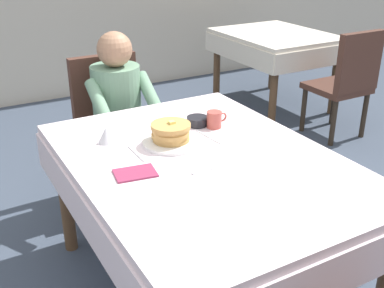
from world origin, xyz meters
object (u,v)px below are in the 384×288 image
chair_diner (112,119)px  fork_left_of_plate (137,153)px  dining_table_main (204,176)px  spoon_near_edge (208,170)px  bowl_butter (197,121)px  cup_coffee (215,119)px  diner_person (119,106)px  background_chair_empty (347,79)px  breakfast_stack (171,132)px  plate_breakfast (172,142)px  background_table_far (275,45)px  syrup_pitcher (106,135)px  knife_right_of_plate (209,137)px

chair_diner → fork_left_of_plate: bearing=76.3°
dining_table_main → spoon_near_edge: spoon_near_edge is taller
bowl_butter → spoon_near_edge: size_ratio=0.73×
cup_coffee → diner_person: bearing=107.5°
background_chair_empty → breakfast_stack: bearing=-157.6°
plate_breakfast → background_chair_empty: (2.07, 0.86, -0.22)m
cup_coffee → background_chair_empty: background_chair_empty is taller
diner_person → chair_diner: bearing=-90.0°
cup_coffee → spoon_near_edge: (-0.28, -0.39, -0.04)m
diner_person → breakfast_stack: diner_person is taller
chair_diner → diner_person: (-0.00, -0.16, 0.14)m
plate_breakfast → background_chair_empty: bearing=22.5°
breakfast_stack → background_chair_empty: bearing=22.4°
background_table_far → chair_diner: bearing=-157.2°
syrup_pitcher → plate_breakfast: bearing=-31.8°
cup_coffee → spoon_near_edge: 0.48m
breakfast_stack → background_chair_empty: 2.26m
knife_right_of_plate → background_chair_empty: background_chair_empty is taller
knife_right_of_plate → cup_coffee: bearing=-49.0°
chair_diner → breakfast_stack: bearing=86.7°
background_table_far → fork_left_of_plate: bearing=-141.0°
syrup_pitcher → fork_left_of_plate: syrup_pitcher is taller
breakfast_stack → cup_coffee: breakfast_stack is taller
syrup_pitcher → fork_left_of_plate: (0.07, -0.18, -0.04)m
cup_coffee → bowl_butter: 0.09m
knife_right_of_plate → breakfast_stack: bearing=78.8°
background_chair_empty → diner_person: bearing=-178.5°
breakfast_stack → knife_right_of_plate: bearing=-6.4°
syrup_pitcher → background_table_far: 2.86m
diner_person → cup_coffee: (0.23, -0.73, 0.11)m
bowl_butter → chair_diner: bearing=101.7°
cup_coffee → spoon_near_edge: cup_coffee is taller
chair_diner → syrup_pitcher: bearing=68.5°
bowl_butter → background_table_far: bowl_butter is taller
plate_breakfast → cup_coffee: bearing=14.6°
syrup_pitcher → fork_left_of_plate: size_ratio=0.44×
bowl_butter → fork_left_of_plate: size_ratio=0.61×
background_chair_empty → bowl_butter: bearing=-158.8°
fork_left_of_plate → breakfast_stack: bearing=-82.7°
fork_left_of_plate → spoon_near_edge: same height
plate_breakfast → fork_left_of_plate: bearing=-174.0°
diner_person → syrup_pitcher: diner_person is taller
diner_person → background_table_far: bearing=-153.6°
diner_person → knife_right_of_plate: size_ratio=5.60×
diner_person → background_table_far: diner_person is taller
fork_left_of_plate → plate_breakfast: bearing=-83.4°
plate_breakfast → background_chair_empty: size_ratio=0.30×
spoon_near_edge → background_chair_empty: background_chair_empty is taller
dining_table_main → background_table_far: same height
bowl_butter → background_chair_empty: background_chair_empty is taller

